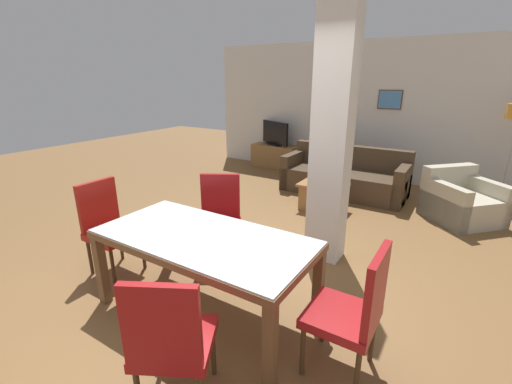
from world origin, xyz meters
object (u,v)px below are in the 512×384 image
at_px(armchair, 461,202).
at_px(tv_screen, 275,134).
at_px(dining_chair_head_right, 354,309).
at_px(dining_chair_near_right, 171,338).
at_px(coffee_table, 323,196).
at_px(dining_table, 204,250).
at_px(sofa, 344,177).
at_px(dining_chair_head_left, 108,224).
at_px(tv_stand, 275,156).
at_px(dining_chair_far_left, 219,216).
at_px(bottle, 318,178).

bearing_deg(armchair, tv_screen, -64.42).
xyz_separation_m(dining_chair_head_right, dining_chair_near_right, (-0.84, -0.85, 0.00)).
bearing_deg(coffee_table, dining_chair_near_right, -82.11).
distance_m(dining_table, coffee_table, 2.94).
bearing_deg(dining_chair_near_right, sofa, 67.61).
bearing_deg(dining_chair_head_left, dining_chair_near_right, 64.51).
relative_size(dining_table, tv_stand, 1.75).
bearing_deg(dining_chair_head_right, dining_chair_far_left, 65.49).
bearing_deg(bottle, sofa, 84.88).
height_order(dining_chair_head_left, coffee_table, dining_chair_head_left).
distance_m(dining_chair_near_right, armchair, 4.65).
distance_m(dining_table, sofa, 3.93).
bearing_deg(dining_chair_near_right, dining_chair_head_left, 126.05).
distance_m(bottle, tv_stand, 2.74).
height_order(dining_table, bottle, dining_table).
bearing_deg(dining_chair_head_right, dining_chair_near_right, 135.45).
relative_size(dining_chair_head_right, sofa, 0.46).
relative_size(dining_chair_near_right, bottle, 4.40).
xyz_separation_m(dining_chair_head_left, tv_screen, (-0.70, 4.86, 0.25)).
height_order(bottle, tv_screen, tv_screen).
xyz_separation_m(dining_chair_far_left, tv_stand, (-1.55, 4.06, -0.27)).
xyz_separation_m(sofa, tv_stand, (-1.97, 0.94, -0.02)).
bearing_deg(armchair, dining_table, 17.28).
bearing_deg(dining_chair_far_left, sofa, -127.54).
distance_m(dining_table, tv_stand, 5.28).
bearing_deg(dining_chair_far_left, dining_table, 90.00).
relative_size(sofa, bottle, 9.57).
bearing_deg(dining_table, bottle, 92.79).
bearing_deg(dining_chair_head_right, tv_screen, 34.26).
bearing_deg(sofa, dining_chair_near_right, 96.07).
relative_size(dining_chair_far_left, dining_chair_near_right, 1.00).
bearing_deg(dining_chair_far_left, coffee_table, -130.76).
relative_size(armchair, tv_stand, 1.12).
bearing_deg(tv_stand, coffee_table, -44.96).
bearing_deg(coffee_table, dining_table, -88.81).
distance_m(sofa, armchair, 1.88).
xyz_separation_m(dining_chair_near_right, tv_stand, (-2.48, 5.71, -0.27)).
bearing_deg(dining_chair_far_left, dining_chair_near_right, 89.24).
bearing_deg(dining_table, tv_screen, 112.52).
height_order(dining_chair_head_left, tv_stand, dining_chair_head_left).
height_order(dining_chair_head_right, armchair, dining_chair_head_right).
relative_size(dining_table, coffee_table, 2.60).
xyz_separation_m(dining_chair_near_right, bottle, (-0.60, 3.73, -0.03)).
bearing_deg(dining_chair_head_left, dining_chair_head_right, 90.00).
xyz_separation_m(dining_chair_far_left, coffee_table, (0.40, 2.11, -0.32)).
relative_size(dining_table, dining_chair_head_left, 1.90).
height_order(dining_chair_head_right, coffee_table, dining_chair_head_right).
height_order(bottle, tv_stand, bottle).
distance_m(dining_chair_near_right, tv_screen, 6.23).
distance_m(armchair, tv_screen, 4.06).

